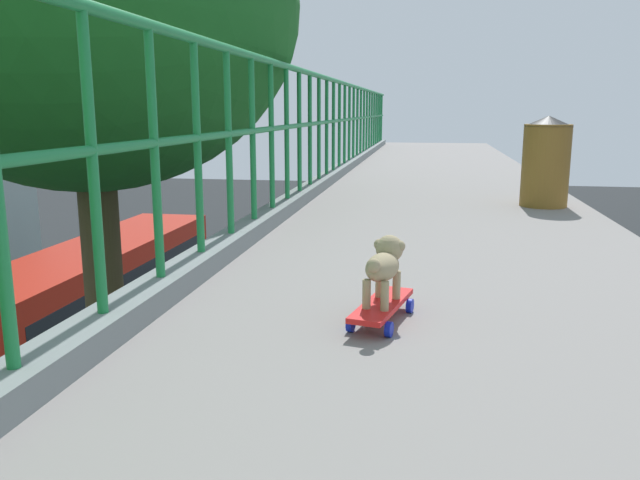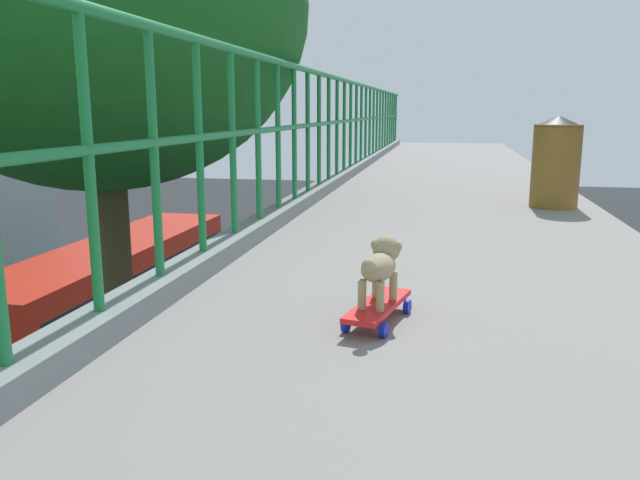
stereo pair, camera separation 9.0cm
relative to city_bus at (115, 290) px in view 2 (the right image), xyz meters
The scene contains 5 objects.
city_bus is the anchor object (origin of this frame).
roadside_tree_mid 12.69m from the city_bus, 60.23° to the right, with size 4.17×4.17×9.46m.
toy_skateboard 16.22m from the city_bus, 56.19° to the right, with size 0.28×0.55×0.09m.
small_dog 16.27m from the city_bus, 56.14° to the right, with size 0.19×0.35×0.29m.
litter_bin 14.40m from the city_bus, 42.93° to the right, with size 0.45×0.45×0.87m.
Camera 2 is at (1.12, 0.59, 6.69)m, focal length 35.69 mm.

